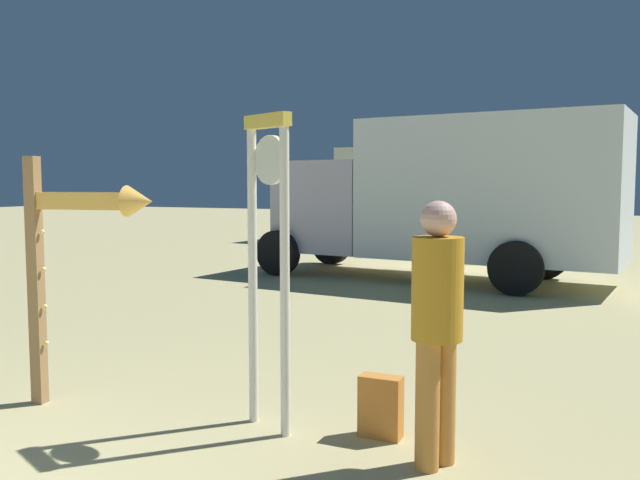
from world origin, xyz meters
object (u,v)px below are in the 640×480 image
object	(u,v)px
backpack	(381,407)
box_truck_far	(393,191)
standing_clock	(269,241)
arrow_sign	(77,242)
box_truck_near	(452,195)
person_near_clock	(437,320)

from	to	relation	value
backpack	box_truck_far	size ratio (longest dim) A/B	0.07
backpack	box_truck_far	distance (m)	15.81
standing_clock	arrow_sign	distance (m)	1.65
backpack	box_truck_near	world-z (taller)	box_truck_near
box_truck_far	backpack	bearing A→B (deg)	-72.19
standing_clock	box_truck_near	world-z (taller)	box_truck_near
arrow_sign	person_near_clock	size ratio (longest dim) A/B	1.19
box_truck_near	box_truck_far	xyz separation A→B (m)	(-3.46, 7.05, -0.02)
arrow_sign	standing_clock	bearing A→B (deg)	7.83
box_truck_near	backpack	bearing A→B (deg)	-80.34
person_near_clock	backpack	size ratio (longest dim) A/B	3.83
arrow_sign	box_truck_near	size ratio (longest dim) A/B	0.30
standing_clock	backpack	world-z (taller)	standing_clock
arrow_sign	person_near_clock	distance (m)	2.97
backpack	person_near_clock	bearing A→B (deg)	-33.91
standing_clock	arrow_sign	xyz separation A→B (m)	(-1.63, -0.22, -0.05)
standing_clock	box_truck_near	distance (m)	8.14
person_near_clock	backpack	distance (m)	0.95
standing_clock	backpack	distance (m)	1.46
arrow_sign	box_truck_near	xyz separation A→B (m)	(1.10, 8.35, 0.26)
person_near_clock	backpack	bearing A→B (deg)	146.09
arrow_sign	box_truck_near	bearing A→B (deg)	82.48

